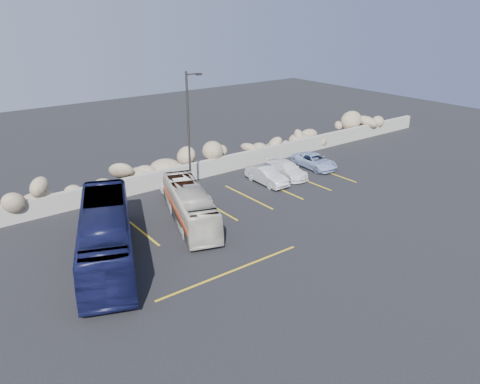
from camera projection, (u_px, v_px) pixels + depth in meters
ground at (251, 267)px, 22.41m from camera, size 90.00×90.00×0.00m
seawall at (139, 184)px, 31.08m from camera, size 60.00×0.40×1.20m
riprap_pile at (130, 169)px, 31.71m from camera, size 54.00×2.80×2.60m
parking_lines at (254, 206)px, 29.13m from camera, size 18.16×9.36×0.01m
lamppost at (189, 132)px, 29.29m from camera, size 1.14×0.18×8.00m
vintage_bus at (190, 205)px, 26.60m from camera, size 4.11×7.77×2.12m
tour_coach at (106, 235)px, 22.51m from camera, size 5.82×9.99×2.74m
car_a at (186, 191)px, 29.64m from camera, size 1.92×4.18×1.39m
car_b at (267, 175)px, 32.66m from camera, size 1.37×3.65×1.19m
car_c at (287, 169)px, 34.04m from camera, size 1.89×3.94×1.11m
car_d at (315, 161)px, 35.87m from camera, size 1.98×3.98×1.08m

